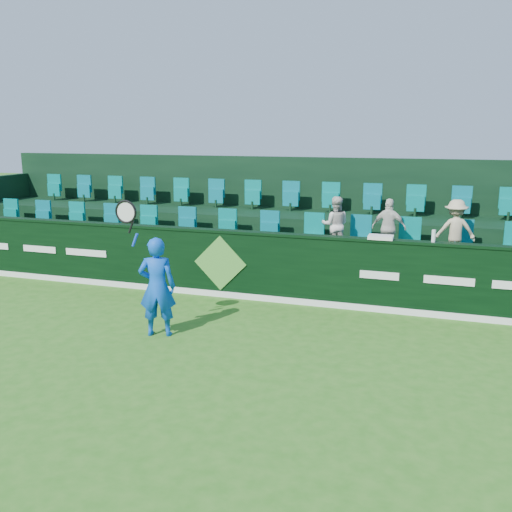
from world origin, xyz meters
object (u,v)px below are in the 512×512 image
(drinks_bottle, at_px, (434,236))
(towel, at_px, (381,237))
(spectator_left, at_px, (335,225))
(spectator_right, at_px, (455,230))
(tennis_player, at_px, (157,286))
(spectator_middle, at_px, (389,228))

(drinks_bottle, bearing_deg, towel, 180.00)
(spectator_left, distance_m, towel, 1.53)
(spectator_right, xyz_separation_m, drinks_bottle, (-0.37, -1.12, 0.07))
(spectator_left, bearing_deg, towel, 122.92)
(spectator_left, xyz_separation_m, spectator_right, (2.32, 0.00, 0.01))
(tennis_player, distance_m, towel, 4.09)
(tennis_player, bearing_deg, spectator_left, 58.07)
(spectator_left, relative_size, spectator_middle, 1.00)
(tennis_player, relative_size, spectator_left, 1.95)
(towel, relative_size, drinks_bottle, 2.01)
(spectator_left, bearing_deg, spectator_right, 170.08)
(towel, height_order, drinks_bottle, drinks_bottle)
(spectator_left, relative_size, towel, 2.64)
(spectator_middle, xyz_separation_m, spectator_right, (1.24, 0.00, 0.01))
(tennis_player, relative_size, towel, 5.14)
(spectator_left, xyz_separation_m, towel, (1.04, -1.12, 0.00))
(spectator_right, bearing_deg, towel, 32.02)
(spectator_middle, xyz_separation_m, drinks_bottle, (0.87, -1.12, 0.08))
(towel, distance_m, drinks_bottle, 0.91)
(spectator_left, bearing_deg, tennis_player, 48.14)
(tennis_player, xyz_separation_m, drinks_bottle, (4.16, 2.43, 0.63))
(spectator_right, relative_size, drinks_bottle, 5.40)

